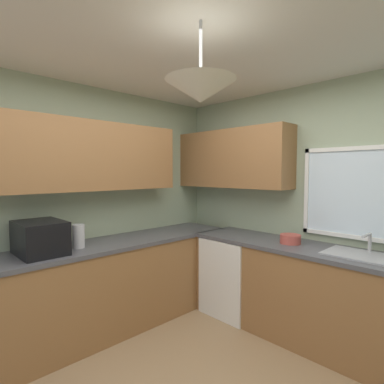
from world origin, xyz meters
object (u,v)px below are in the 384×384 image
object	(u,v)px
microwave	(40,238)
kettle	(79,236)
bowl	(290,239)
dishwasher	(235,275)
sink_assembly	(364,255)

from	to	relation	value
microwave	kettle	bearing A→B (deg)	86.60
microwave	bowl	distance (m)	2.36
microwave	kettle	distance (m)	0.34
dishwasher	sink_assembly	distance (m)	1.44
kettle	microwave	bearing A→B (deg)	-93.40
dishwasher	kettle	distance (m)	1.80
dishwasher	kettle	xyz separation A→B (m)	(-0.64, -1.58, 0.59)
dishwasher	bowl	world-z (taller)	bowl
kettle	bowl	distance (m)	2.08
dishwasher	bowl	size ratio (longest dim) A/B	4.27
sink_assembly	dishwasher	bearing A→B (deg)	-178.45
kettle	bowl	size ratio (longest dim) A/B	1.09
kettle	bowl	bearing A→B (deg)	50.77
microwave	sink_assembly	xyz separation A→B (m)	(2.01, 1.95, -0.13)
microwave	dishwasher	bearing A→B (deg)	70.99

